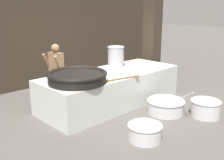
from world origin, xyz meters
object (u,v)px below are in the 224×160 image
cook (56,71)px  prep_bowl_meat (145,131)px  stock_pot (116,56)px  prep_bowl_vegetables (166,106)px  giant_wok_near (77,77)px  prep_bowl_extra (206,108)px

cook → prep_bowl_meat: 3.14m
stock_pot → cook: (-1.48, 0.77, -0.30)m
prep_bowl_vegetables → prep_bowl_meat: size_ratio=1.75×
giant_wok_near → cook: size_ratio=0.86×
stock_pot → prep_bowl_vegetables: stock_pot is taller
cook → prep_bowl_meat: size_ratio=2.31×
giant_wok_near → prep_bowl_vegetables: (1.69, -1.23, -0.80)m
prep_bowl_extra → giant_wok_near: bearing=137.7°
giant_wok_near → prep_bowl_extra: bearing=-42.3°
cook → prep_bowl_vegetables: size_ratio=1.32×
stock_pot → cook: size_ratio=0.37×
prep_bowl_vegetables → prep_bowl_extra: 0.91m
stock_pot → prep_bowl_vegetables: size_ratio=0.49×
cook → prep_bowl_meat: cook is taller
stock_pot → prep_bowl_meat: (-1.50, -2.30, -0.97)m
prep_bowl_extra → prep_bowl_vegetables: bearing=123.0°
cook → prep_bowl_vegetables: (1.39, -2.57, -0.66)m
stock_pot → giant_wok_near: bearing=-162.2°
stock_pot → prep_bowl_extra: size_ratio=0.82×
cook → prep_bowl_extra: (1.88, -3.33, -0.63)m
prep_bowl_vegetables → prep_bowl_meat: 1.50m
prep_bowl_vegetables → prep_bowl_meat: bearing=-160.6°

